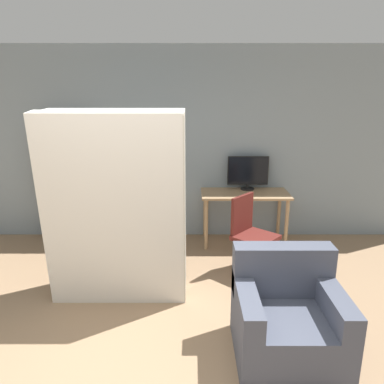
{
  "coord_description": "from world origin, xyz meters",
  "views": [
    {
      "loc": [
        0.53,
        -2.22,
        2.14
      ],
      "look_at": [
        0.52,
        1.67,
        1.05
      ],
      "focal_mm": 35.0,
      "sensor_mm": 36.0,
      "label": 1
    }
  ],
  "objects_px": {
    "bookshelf": "(65,181)",
    "armchair": "(288,317)",
    "monitor": "(249,172)",
    "mattress_near": "(116,213)",
    "mattress_far": "(122,203)",
    "office_chair": "(252,242)"
  },
  "relations": [
    {
      "from": "bookshelf",
      "to": "armchair",
      "type": "relative_size",
      "value": 1.98
    },
    {
      "from": "monitor",
      "to": "mattress_near",
      "type": "height_order",
      "value": "mattress_near"
    },
    {
      "from": "bookshelf",
      "to": "mattress_far",
      "type": "bearing_deg",
      "value": -52.59
    },
    {
      "from": "monitor",
      "to": "armchair",
      "type": "relative_size",
      "value": 0.68
    },
    {
      "from": "monitor",
      "to": "mattress_far",
      "type": "xyz_separation_m",
      "value": [
        -1.54,
        -1.4,
        -0.02
      ]
    },
    {
      "from": "office_chair",
      "to": "armchair",
      "type": "distance_m",
      "value": 1.41
    },
    {
      "from": "monitor",
      "to": "mattress_near",
      "type": "bearing_deg",
      "value": -131.73
    },
    {
      "from": "bookshelf",
      "to": "mattress_far",
      "type": "relative_size",
      "value": 0.87
    },
    {
      "from": "monitor",
      "to": "armchair",
      "type": "height_order",
      "value": "monitor"
    },
    {
      "from": "office_chair",
      "to": "bookshelf",
      "type": "relative_size",
      "value": 0.55
    },
    {
      "from": "office_chair",
      "to": "bookshelf",
      "type": "xyz_separation_m",
      "value": [
        -2.52,
        1.06,
        0.49
      ]
    },
    {
      "from": "monitor",
      "to": "office_chair",
      "type": "distance_m",
      "value": 1.22
    },
    {
      "from": "bookshelf",
      "to": "mattress_far",
      "type": "height_order",
      "value": "mattress_far"
    },
    {
      "from": "monitor",
      "to": "office_chair",
      "type": "bearing_deg",
      "value": -94.71
    },
    {
      "from": "armchair",
      "to": "bookshelf",
      "type": "bearing_deg",
      "value": 136.51
    },
    {
      "from": "mattress_near",
      "to": "mattress_far",
      "type": "bearing_deg",
      "value": 90.0
    },
    {
      "from": "monitor",
      "to": "armchair",
      "type": "bearing_deg",
      "value": -90.17
    },
    {
      "from": "bookshelf",
      "to": "armchair",
      "type": "bearing_deg",
      "value": -43.49
    },
    {
      "from": "office_chair",
      "to": "bookshelf",
      "type": "distance_m",
      "value": 2.78
    },
    {
      "from": "monitor",
      "to": "mattress_near",
      "type": "relative_size",
      "value": 0.3
    },
    {
      "from": "office_chair",
      "to": "mattress_near",
      "type": "distance_m",
      "value": 1.7
    },
    {
      "from": "office_chair",
      "to": "bookshelf",
      "type": "bearing_deg",
      "value": 157.23
    }
  ]
}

